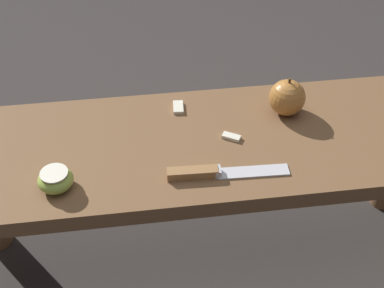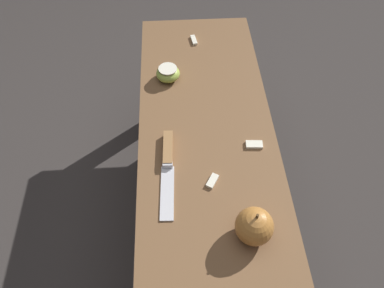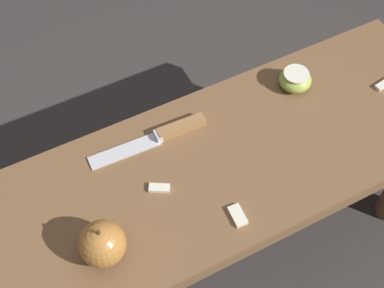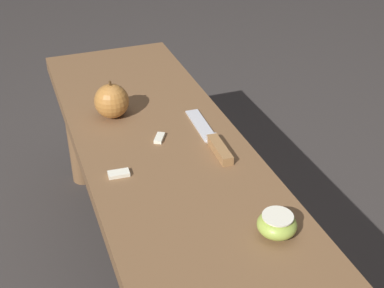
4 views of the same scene
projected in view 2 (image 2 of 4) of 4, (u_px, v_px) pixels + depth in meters
name	position (u px, v px, depth m)	size (l,w,h in m)	color
ground_plane	(206.00, 233.00, 1.28)	(8.00, 8.00, 0.00)	#383330
wooden_bench	(209.00, 181.00, 1.02)	(1.24, 0.37, 0.42)	brown
knife	(168.00, 160.00, 0.94)	(0.25, 0.04, 0.02)	silver
apple_whole	(254.00, 226.00, 0.80)	(0.08, 0.08, 0.09)	#B27233
apple_cut	(168.00, 73.00, 1.12)	(0.07, 0.07, 0.04)	#9EB747
apple_slice_near_knife	(254.00, 145.00, 0.98)	(0.03, 0.05, 0.01)	white
apple_slice_center	(211.00, 181.00, 0.91)	(0.04, 0.04, 0.01)	white
apple_slice_near_bowl	(194.00, 40.00, 1.25)	(0.05, 0.02, 0.01)	white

